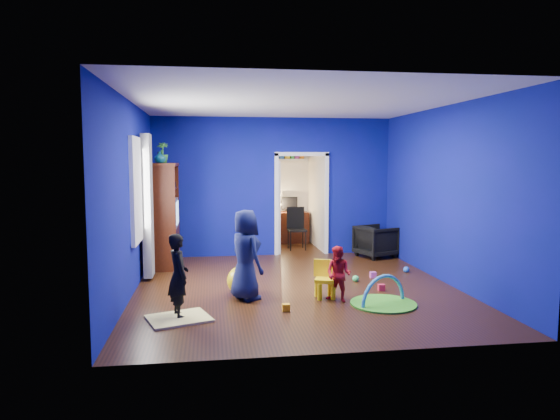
{
  "coord_description": "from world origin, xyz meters",
  "views": [
    {
      "loc": [
        -1.33,
        -7.66,
        2.02
      ],
      "look_at": [
        -0.19,
        0.4,
        1.2
      ],
      "focal_mm": 32.0,
      "sensor_mm": 36.0,
      "label": 1
    }
  ],
  "objects": [
    {
      "name": "desk_monitor",
      "position": [
        0.6,
        4.38,
        0.95
      ],
      "size": [
        0.4,
        0.05,
        0.32
      ],
      "primitive_type": "cube",
      "color": "black",
      "rests_on": "study_desk"
    },
    {
      "name": "window_left",
      "position": [
        -2.48,
        0.35,
        1.55
      ],
      "size": [
        0.03,
        0.95,
        1.55
      ],
      "primitive_type": "cube",
      "color": "white",
      "rests_on": "wall_left"
    },
    {
      "name": "ceiling",
      "position": [
        0.0,
        0.0,
        2.9
      ],
      "size": [
        5.0,
        5.5,
        0.01
      ],
      "primitive_type": "cube",
      "color": "white",
      "rests_on": "wall_back"
    },
    {
      "name": "toy_arch",
      "position": [
        1.06,
        -1.11,
        0.02
      ],
      "size": [
        0.76,
        0.4,
        0.82
      ],
      "primitive_type": "torus",
      "rotation": [
        1.57,
        0.0,
        0.45
      ],
      "color": "#3F8CD8",
      "rests_on": "floor"
    },
    {
      "name": "wall_front",
      "position": [
        0.0,
        -2.75,
        1.45
      ],
      "size": [
        5.0,
        0.02,
        2.9
      ],
      "primitive_type": "cube",
      "color": "navy",
      "rests_on": "floor"
    },
    {
      "name": "toy_0",
      "position": [
        1.28,
        -0.39,
        0.05
      ],
      "size": [
        0.1,
        0.08,
        0.1
      ],
      "primitive_type": "cube",
      "color": "red",
      "rests_on": "floor"
    },
    {
      "name": "toy_2",
      "position": [
        -0.34,
        -1.23,
        0.05
      ],
      "size": [
        0.1,
        0.08,
        0.1
      ],
      "primitive_type": "cube",
      "color": "orange",
      "rests_on": "floor"
    },
    {
      "name": "child_navy",
      "position": [
        -0.83,
        -0.57,
        0.66
      ],
      "size": [
        0.66,
        0.76,
        1.31
      ],
      "primitive_type": "imported",
      "rotation": [
        0.0,
        0.0,
        2.04
      ],
      "color": "#10123C",
      "rests_on": "floor"
    },
    {
      "name": "desk_lamp",
      "position": [
        0.32,
        4.32,
        0.93
      ],
      "size": [
        0.14,
        0.14,
        0.14
      ],
      "primitive_type": "sphere",
      "color": "#FFD88C",
      "rests_on": "study_desk"
    },
    {
      "name": "yellow_blanket",
      "position": [
        -1.74,
        -1.39,
        0.01
      ],
      "size": [
        0.91,
        0.81,
        0.03
      ],
      "primitive_type": "cube",
      "rotation": [
        0.0,
        0.0,
        0.34
      ],
      "color": "#F2E07A",
      "rests_on": "floor"
    },
    {
      "name": "toy_3",
      "position": [
        1.05,
        0.21,
        0.06
      ],
      "size": [
        0.11,
        0.11,
        0.11
      ],
      "primitive_type": "sphere",
      "color": "#37C15B",
      "rests_on": "floor"
    },
    {
      "name": "play_mat",
      "position": [
        1.06,
        -1.11,
        0.01
      ],
      "size": [
        0.92,
        0.92,
        0.02
      ],
      "primitive_type": "cylinder",
      "color": "#3E9020",
      "rests_on": "floor"
    },
    {
      "name": "toy_4",
      "position": [
        1.43,
        0.45,
        0.05
      ],
      "size": [
        0.1,
        0.08,
        0.1
      ],
      "primitive_type": "cube",
      "color": "#D44FB8",
      "rests_on": "floor"
    },
    {
      "name": "crt_tv",
      "position": [
        -2.18,
        1.92,
        1.02
      ],
      "size": [
        0.46,
        0.7,
        0.54
      ],
      "primitive_type": "cube",
      "color": "silver",
      "rests_on": "tv_armoire"
    },
    {
      "name": "wall_left",
      "position": [
        -2.5,
        0.0,
        1.45
      ],
      "size": [
        0.02,
        5.5,
        2.9
      ],
      "primitive_type": "cube",
      "color": "navy",
      "rests_on": "floor"
    },
    {
      "name": "armchair",
      "position": [
        2.09,
        2.2,
        0.33
      ],
      "size": [
        0.93,
        0.92,
        0.67
      ],
      "primitive_type": "imported",
      "rotation": [
        0.0,
        0.0,
        1.93
      ],
      "color": "black",
      "rests_on": "floor"
    },
    {
      "name": "kid_chair",
      "position": [
        0.32,
        -0.67,
        0.25
      ],
      "size": [
        0.36,
        0.36,
        0.5
      ],
      "primitive_type": "cube",
      "rotation": [
        0.0,
        0.0,
        -0.35
      ],
      "color": "yellow",
      "rests_on": "floor"
    },
    {
      "name": "doorway",
      "position": [
        0.6,
        2.75,
        1.05
      ],
      "size": [
        1.16,
        0.1,
        2.1
      ],
      "primitive_type": "cube",
      "color": "white",
      "rests_on": "floor"
    },
    {
      "name": "hopper_ball",
      "position": [
        -0.88,
        -0.32,
        0.22
      ],
      "size": [
        0.43,
        0.43,
        0.43
      ],
      "primitive_type": "sphere",
      "color": "yellow",
      "rests_on": "floor"
    },
    {
      "name": "book_shelf",
      "position": [
        0.6,
        4.37,
        2.02
      ],
      "size": [
        0.88,
        0.24,
        0.04
      ],
      "primitive_type": "cube",
      "color": "white",
      "rests_on": "study_desk"
    },
    {
      "name": "potted_plant",
      "position": [
        -2.22,
        2.14,
        2.16
      ],
      "size": [
        0.23,
        0.23,
        0.39
      ],
      "primitive_type": "imported",
      "rotation": [
        0.0,
        0.0,
        -0.02
      ],
      "color": "#34832F",
      "rests_on": "tv_armoire"
    },
    {
      "name": "wall_back",
      "position": [
        0.0,
        2.75,
        1.45
      ],
      "size": [
        5.0,
        0.02,
        2.9
      ],
      "primitive_type": "cube",
      "color": "navy",
      "rests_on": "floor"
    },
    {
      "name": "toy_5",
      "position": [
        -0.64,
        1.28,
        0.06
      ],
      "size": [
        0.11,
        0.11,
        0.11
      ],
      "primitive_type": "sphere",
      "color": "green",
      "rests_on": "floor"
    },
    {
      "name": "toy_1",
      "position": [
        2.16,
        0.76,
        0.06
      ],
      "size": [
        0.11,
        0.11,
        0.11
      ],
      "primitive_type": "sphere",
      "color": "blue",
      "rests_on": "floor"
    },
    {
      "name": "curtain",
      "position": [
        -2.37,
        0.9,
        1.25
      ],
      "size": [
        0.14,
        0.42,
        2.4
      ],
      "primitive_type": "cube",
      "color": "slate",
      "rests_on": "floor"
    },
    {
      "name": "floor",
      "position": [
        0.0,
        0.0,
        0.0
      ],
      "size": [
        5.0,
        5.5,
        0.01
      ],
      "primitive_type": "cube",
      "color": "black",
      "rests_on": "ground"
    },
    {
      "name": "folding_chair",
      "position": [
        0.6,
        3.3,
        0.46
      ],
      "size": [
        0.4,
        0.4,
        0.92
      ],
      "primitive_type": "cube",
      "color": "black",
      "rests_on": "floor"
    },
    {
      "name": "vase",
      "position": [
        -2.22,
        1.62,
        2.07
      ],
      "size": [
        0.22,
        0.22,
        0.21
      ],
      "primitive_type": "imported",
      "rotation": [
        0.0,
        0.0,
        -0.09
      ],
      "color": "#0D696F",
      "rests_on": "tv_armoire"
    },
    {
      "name": "alcove",
      "position": [
        0.6,
        3.62,
        1.25
      ],
      "size": [
        1.0,
        1.75,
        2.5
      ],
      "primitive_type": null,
      "color": "silver",
      "rests_on": "floor"
    },
    {
      "name": "wall_right",
      "position": [
        2.5,
        0.0,
        1.45
      ],
      "size": [
        0.02,
        5.5,
        2.9
      ],
      "primitive_type": "cube",
      "color": "navy",
      "rests_on": "floor"
    },
    {
      "name": "study_desk",
      "position": [
        0.6,
        4.26,
        0.38
      ],
      "size": [
        0.88,
        0.44,
        0.75
      ],
      "primitive_type": "cube",
      "color": "#3D140A",
      "rests_on": "floor"
    },
    {
      "name": "tv_armoire",
      "position": [
        -2.22,
        1.92,
        0.98
      ],
      "size": [
        0.58,
        1.14,
        1.96
      ],
      "primitive_type": "cube",
      "color": "#42190B",
      "rests_on": "floor"
    },
    {
      "name": "toddler_red",
      "position": [
        0.47,
        -0.87,
        0.4
      ],
      "size": [
        0.49,
        0.48,
        0.8
      ],
      "primitive_type": "imported",
      "rotation": [
        0.0,
        0.0,
        -0.71
      ],
      "color": "red",
      "rests_on": "floor"
    },
    {
      "name": "child_black",
      "position": [
        -1.74,
        -1.29,
        0.54
      ],
      "size": [
        0.38,
        0.46,
        1.09
      ],
      "primitive_type": "imported",
      "rotation": [
        0.0,
        0.0,
        1.9
      ],
      "color": "black",
      "rests_on": "floor"
    }
  ]
}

